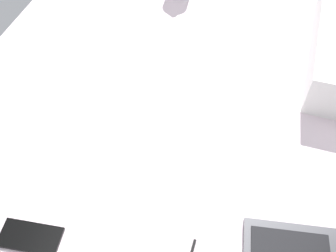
{
  "coord_description": "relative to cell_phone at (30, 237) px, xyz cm",
  "views": [
    {
      "loc": [
        68.86,
        15.76,
        104.98
      ],
      "look_at": [
        7.7,
        -3.18,
        24.0
      ],
      "focal_mm": 42.79,
      "sensor_mm": 36.0,
      "label": 1
    }
  ],
  "objects": [
    {
      "name": "cell_phone",
      "position": [
        0.0,
        0.0,
        0.0
      ],
      "size": [
        8.46,
        14.73,
        0.8
      ],
      "primitive_type": "cube",
      "rotation": [
        0.0,
        0.0,
        0.12
      ],
      "color": "black",
      "rests_on": "bed_mattress"
    },
    {
      "name": "bed_mattress",
      "position": [
        -43.31,
        24.79,
        -9.4
      ],
      "size": [
        180.0,
        140.0,
        18.0
      ],
      "primitive_type": "cube",
      "color": "silver",
      "rests_on": "ground"
    }
  ]
}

